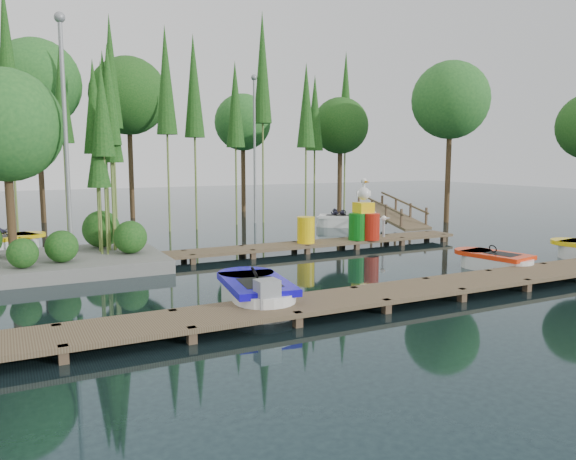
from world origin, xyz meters
name	(u,v)px	position (x,y,z in m)	size (l,w,h in m)	color
ground_plane	(281,270)	(0.00, 0.00, 0.00)	(90.00, 90.00, 0.00)	#1C3035
near_dock	(369,296)	(0.00, -4.50, 0.23)	(18.00, 1.50, 0.50)	brown
far_dock	(275,247)	(1.00, 2.50, 0.23)	(15.00, 1.20, 0.50)	brown
island	(35,161)	(-6.30, 3.29, 3.18)	(6.20, 4.20, 6.75)	slate
tree_screen	(130,91)	(-2.04, 10.60, 6.12)	(34.42, 18.53, 10.31)	#4B3520
lamp_island	(65,123)	(-5.50, 2.50, 4.26)	(0.30, 0.30, 7.25)	gray
lamp_rear	(255,137)	(4.00, 11.00, 4.26)	(0.30, 0.30, 7.25)	gray
ramp	(392,215)	(9.00, 6.50, 0.59)	(1.50, 3.94, 1.49)	brown
boat_blue	(256,294)	(-2.29, -3.41, 0.28)	(1.73, 3.09, 0.98)	white
boat_red	(495,262)	(5.63, -2.86, 0.24)	(1.54, 2.59, 0.81)	white
boat_yellow_far	(7,243)	(-7.16, 7.36, 0.27)	(2.85, 2.19, 1.30)	white
boat_white_far	(341,221)	(7.09, 7.87, 0.27)	(2.79, 2.41, 1.22)	white
utility_cabinet	(267,293)	(-2.52, -4.50, 0.58)	(0.46, 0.39, 0.56)	gray
yellow_barrel	(306,230)	(2.22, 2.50, 0.76)	(0.62, 0.62, 0.93)	yellow
drum_cluster	(365,221)	(4.60, 2.34, 0.96)	(1.30, 1.19, 2.23)	#0B6613
seagull_post	(384,222)	(5.57, 2.50, 0.84)	(0.50, 0.27, 0.81)	gray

